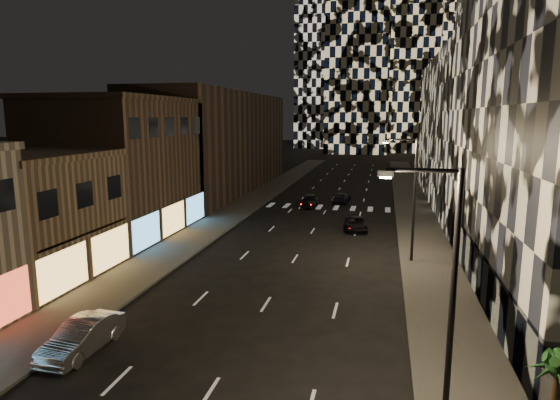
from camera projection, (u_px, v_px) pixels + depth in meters
The scene contains 16 objects.
sidewalk_left at pixel (247, 203), 57.89m from camera, with size 4.00×120.00×0.15m, color #47443F.
sidewalk_right at pixel (415, 210), 53.61m from camera, with size 4.00×120.00×0.15m, color #47443F.
curb_left at pixel (264, 204), 57.44m from camera, with size 0.20×120.00×0.15m, color #4C4C47.
curb_right at pixel (396, 210), 54.06m from camera, with size 0.20×120.00×0.15m, color #4C4C47.
retail_tan at pixel (20, 219), 30.83m from camera, with size 10.00×10.00×8.00m, color #7C644A.
retail_brown at pixel (121, 169), 42.49m from camera, with size 10.00×15.00×12.00m, color brown.
retail_filler_left at pixel (220, 142), 67.78m from camera, with size 10.00×40.00×14.00m, color brown.
midrise_base at pixel (480, 270), 28.37m from camera, with size 0.60×25.00×3.00m, color #383838.
midrise_filler_right at pixel (500, 131), 56.64m from camera, with size 16.00×40.00×18.00m, color #232326.
streetlight_near at pixel (445, 289), 14.60m from camera, with size 2.55×0.25×9.00m.
streetlight_far at pixel (411, 191), 33.82m from camera, with size 2.55×0.25×9.00m.
car_silver_parked at pixel (82, 336), 21.34m from camera, with size 1.60×4.59×1.51m, color gray.
car_dark_midlane at pixel (309, 200), 56.00m from camera, with size 1.80×4.48×1.53m, color black.
car_dark_oncoming at pixel (342, 198), 58.76m from camera, with size 1.78×4.37×1.27m, color black.
car_dark_rightlane at pixel (356, 224), 44.34m from camera, with size 2.07×4.50×1.25m, color black.
palm_tree at pixel (558, 375), 13.42m from camera, with size 1.94×1.98×3.87m.
Camera 1 is at (6.33, -4.68, 10.64)m, focal length 30.00 mm.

